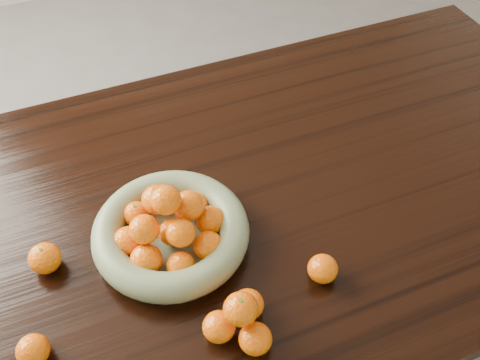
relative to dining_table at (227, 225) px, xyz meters
name	(u,v)px	position (x,y,z in m)	size (l,w,h in m)	color
ground	(231,347)	(0.00, 0.00, -0.66)	(5.00, 5.00, 0.00)	#5B5856
dining_table	(227,225)	(0.00, 0.00, 0.00)	(2.00, 1.00, 0.75)	black
fruit_bowl	(171,231)	(-0.15, -0.06, 0.13)	(0.32, 0.32, 0.16)	gray
orange_pyramid	(241,319)	(-0.09, -0.30, 0.13)	(0.13, 0.13, 0.11)	orange
loose_orange_0	(45,258)	(-0.39, -0.03, 0.12)	(0.07, 0.07, 0.06)	orange
loose_orange_1	(33,350)	(-0.44, -0.21, 0.12)	(0.06, 0.06, 0.05)	orange
loose_orange_2	(323,269)	(0.10, -0.25, 0.12)	(0.06, 0.06, 0.06)	orange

